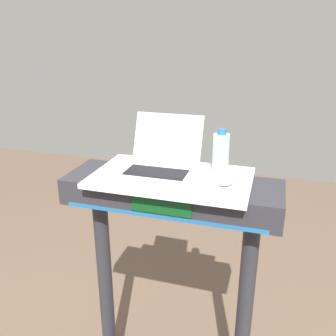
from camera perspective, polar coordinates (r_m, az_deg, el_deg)
name	(u,v)px	position (r m, az deg, el deg)	size (l,w,h in m)	color
desk_board	(172,178)	(1.47, 0.57, -1.55)	(0.64, 0.39, 0.02)	white
laptop	(161,161)	(1.49, -1.14, 1.10)	(0.30, 0.30, 0.22)	#B7B7BC
computer_mouse	(227,180)	(1.39, 9.34, -1.93)	(0.06, 0.10, 0.03)	#B2B2B7
water_bottle	(221,153)	(1.48, 8.42, 2.38)	(0.07, 0.07, 0.19)	#9EDBB2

